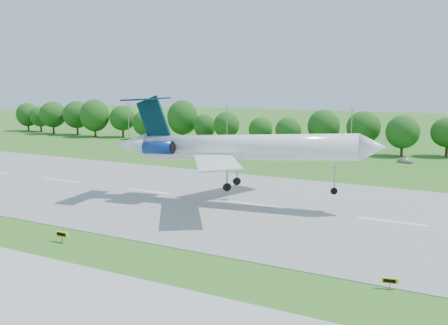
% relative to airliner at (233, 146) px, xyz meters
% --- Properties ---
extents(ground, '(600.00, 600.00, 0.00)m').
position_rel_airliner_xyz_m(ground, '(23.60, -24.67, -8.77)').
color(ground, '#28651A').
rests_on(ground, ground).
extents(runway, '(400.00, 45.00, 0.08)m').
position_rel_airliner_xyz_m(runway, '(23.60, 0.33, -8.73)').
color(runway, gray).
rests_on(runway, ground).
extents(tree_line, '(288.40, 8.40, 10.40)m').
position_rel_airliner_xyz_m(tree_line, '(23.60, 67.33, -2.59)').
color(tree_line, '#382314').
rests_on(tree_line, ground).
extents(light_poles, '(175.90, 0.25, 12.19)m').
position_rel_airliner_xyz_m(light_poles, '(21.10, 57.33, -2.43)').
color(light_poles, gray).
rests_on(light_poles, ground).
extents(airliner, '(41.89, 30.19, 13.98)m').
position_rel_airliner_xyz_m(airliner, '(0.00, 0.00, 0.00)').
color(airliner, white).
rests_on(airliner, ground).
extents(taxi_sign_left, '(1.79, 0.24, 1.26)m').
position_rel_airliner_xyz_m(taxi_sign_left, '(-8.54, -26.47, -7.85)').
color(taxi_sign_left, gray).
rests_on(taxi_sign_left, ground).
extents(taxi_sign_centre, '(1.44, 0.44, 1.01)m').
position_rel_airliner_xyz_m(taxi_sign_centre, '(27.24, -22.36, -8.03)').
color(taxi_sign_centre, gray).
rests_on(taxi_sign_centre, ground).
extents(service_vehicle_a, '(3.84, 1.84, 1.22)m').
position_rel_airliner_xyz_m(service_vehicle_a, '(-18.86, 51.58, -8.16)').
color(service_vehicle_a, white).
rests_on(service_vehicle_a, ground).
extents(service_vehicle_b, '(3.96, 2.69, 1.25)m').
position_rel_airliner_xyz_m(service_vehicle_b, '(17.11, 54.12, -8.15)').
color(service_vehicle_b, silver).
rests_on(service_vehicle_b, ground).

